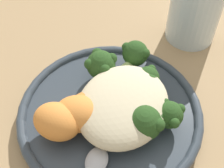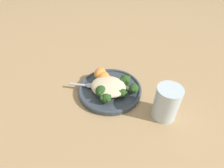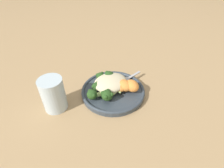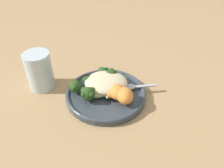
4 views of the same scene
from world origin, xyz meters
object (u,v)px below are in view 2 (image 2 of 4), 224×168
at_px(quinoa_mound, 107,86).
at_px(broccoli_stalk_2, 116,90).
at_px(broccoli_stalk_4, 128,87).
at_px(sweet_potato_chunk_2, 100,74).
at_px(broccoli_stalk_3, 119,90).
at_px(broccoli_stalk_5, 122,81).
at_px(spoon, 87,85).
at_px(broccoli_stalk_1, 107,95).
at_px(broccoli_stalk_0, 103,90).
at_px(sweet_potato_chunk_0, 108,80).
at_px(sweet_potato_chunk_1, 104,78).
at_px(plate, 110,90).
at_px(water_glass, 167,103).

xyz_separation_m(quinoa_mound, broccoli_stalk_2, (-0.03, 0.00, -0.01)).
bearing_deg(broccoli_stalk_2, broccoli_stalk_4, 78.08).
relative_size(broccoli_stalk_4, sweet_potato_chunk_2, 2.24).
xyz_separation_m(broccoli_stalk_3, broccoli_stalk_5, (0.00, -0.05, 0.00)).
bearing_deg(spoon, broccoli_stalk_1, 149.09).
xyz_separation_m(broccoli_stalk_3, broccoli_stalk_4, (-0.03, -0.02, 0.00)).
height_order(broccoli_stalk_0, broccoli_stalk_2, broccoli_stalk_0).
bearing_deg(broccoli_stalk_2, spoon, -136.21).
bearing_deg(broccoli_stalk_5, broccoli_stalk_1, -126.08).
xyz_separation_m(broccoli_stalk_0, broccoli_stalk_2, (-0.04, -0.02, -0.01)).
bearing_deg(broccoli_stalk_1, sweet_potato_chunk_0, -175.16).
relative_size(sweet_potato_chunk_1, sweet_potato_chunk_2, 1.03).
distance_m(plate, spoon, 0.09).
distance_m(broccoli_stalk_3, broccoli_stalk_5, 0.05).
distance_m(broccoli_stalk_5, water_glass, 0.18).
height_order(plate, broccoli_stalk_2, broccoli_stalk_2).
distance_m(broccoli_stalk_4, sweet_potato_chunk_2, 0.12).
height_order(plate, sweet_potato_chunk_1, sweet_potato_chunk_1).
xyz_separation_m(plate, water_glass, (-0.20, 0.05, 0.05)).
xyz_separation_m(broccoli_stalk_4, spoon, (0.15, 0.03, -0.01)).
bearing_deg(broccoli_stalk_2, broccoli_stalk_0, -113.82).
bearing_deg(plate, broccoli_stalk_5, -136.99).
bearing_deg(broccoli_stalk_0, plate, 164.87).
distance_m(quinoa_mound, sweet_potato_chunk_0, 0.04).
bearing_deg(sweet_potato_chunk_1, broccoli_stalk_1, 118.02).
xyz_separation_m(quinoa_mound, sweet_potato_chunk_0, (0.01, -0.04, -0.00)).
distance_m(broccoli_stalk_2, sweet_potato_chunk_2, 0.10).
bearing_deg(sweet_potato_chunk_0, sweet_potato_chunk_2, -28.34).
bearing_deg(broccoli_stalk_4, sweet_potato_chunk_2, 171.90).
distance_m(broccoli_stalk_3, sweet_potato_chunk_0, 0.06).
distance_m(broccoli_stalk_5, sweet_potato_chunk_0, 0.05).
bearing_deg(sweet_potato_chunk_0, broccoli_stalk_2, 139.41).
distance_m(plate, water_glass, 0.21).
height_order(quinoa_mound, water_glass, water_glass).
distance_m(plate, sweet_potato_chunk_0, 0.04).
distance_m(broccoli_stalk_4, spoon, 0.15).
xyz_separation_m(broccoli_stalk_0, broccoli_stalk_1, (-0.02, 0.02, -0.00)).
bearing_deg(sweet_potato_chunk_2, water_glass, 161.26).
bearing_deg(broccoli_stalk_3, spoon, -142.80).
relative_size(broccoli_stalk_5, sweet_potato_chunk_1, 1.73).
xyz_separation_m(broccoli_stalk_0, sweet_potato_chunk_0, (0.00, -0.06, -0.00)).
xyz_separation_m(quinoa_mound, broccoli_stalk_3, (-0.04, -0.00, -0.01)).
bearing_deg(broccoli_stalk_0, broccoli_stalk_5, 150.43).
relative_size(broccoli_stalk_2, spoon, 0.98).
bearing_deg(broccoli_stalk_5, quinoa_mound, -148.44).
height_order(sweet_potato_chunk_1, sweet_potato_chunk_2, sweet_potato_chunk_2).
height_order(broccoli_stalk_2, sweet_potato_chunk_2, sweet_potato_chunk_2).
xyz_separation_m(plate, broccoli_stalk_0, (0.01, 0.04, 0.03)).
bearing_deg(broccoli_stalk_2, broccoli_stalk_5, 127.74).
relative_size(broccoli_stalk_2, sweet_potato_chunk_2, 1.74).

